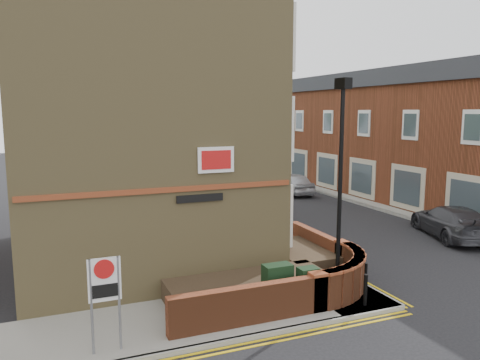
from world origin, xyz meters
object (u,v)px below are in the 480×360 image
(lamppost, at_px, (340,189))
(silver_car_near, at_px, (242,200))
(zone_sign, at_px, (105,287))
(utility_cabinet_large, at_px, (277,285))

(lamppost, height_order, silver_car_near, lamppost)
(zone_sign, bearing_deg, lamppost, 6.07)
(zone_sign, relative_size, silver_car_near, 0.49)
(zone_sign, xyz_separation_m, silver_car_near, (8.60, 12.87, -0.91))
(lamppost, xyz_separation_m, zone_sign, (-6.60, -0.70, -1.70))
(utility_cabinet_large, relative_size, silver_car_near, 0.27)
(utility_cabinet_large, height_order, silver_car_near, silver_car_near)
(utility_cabinet_large, distance_m, zone_sign, 4.86)
(zone_sign, bearing_deg, silver_car_near, 56.25)
(lamppost, height_order, utility_cabinet_large, lamppost)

